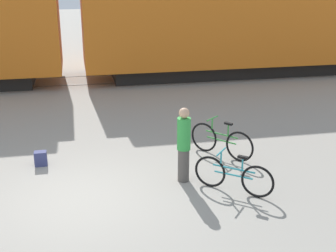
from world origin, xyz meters
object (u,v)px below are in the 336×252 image
object	(u,v)px
freight_train	(69,4)
backpack	(41,159)
person_in_green	(184,144)
bicycle_green	(221,141)
bicycle_teal	(233,176)

from	to	relation	value
freight_train	backpack	bearing A→B (deg)	-96.03
person_in_green	freight_train	bearing A→B (deg)	137.16
bicycle_green	bicycle_teal	world-z (taller)	bicycle_green
bicycle_green	bicycle_teal	distance (m)	1.87
freight_train	person_in_green	bearing A→B (deg)	-77.12
bicycle_green	backpack	bearing A→B (deg)	176.15
freight_train	bicycle_teal	distance (m)	10.99
bicycle_green	person_in_green	xyz separation A→B (m)	(-1.20, -1.14, 0.45)
bicycle_teal	backpack	size ratio (longest dim) A/B	3.96
freight_train	bicycle_green	xyz separation A→B (m)	(3.38, -8.39, -2.57)
bicycle_green	bicycle_teal	bearing A→B (deg)	-100.14
backpack	bicycle_green	bearing A→B (deg)	-3.85
bicycle_green	backpack	size ratio (longest dim) A/B	3.98
person_in_green	backpack	bearing A→B (deg)	-170.92
freight_train	backpack	world-z (taller)	freight_train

